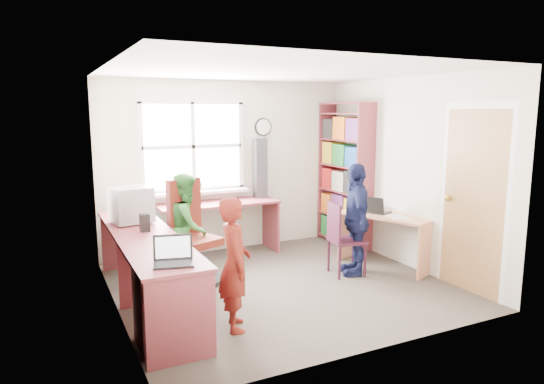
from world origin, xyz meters
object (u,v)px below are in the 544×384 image
Objects in this scene: potted_plant at (197,192)px; person_navy at (356,219)px; crt_monitor at (131,205)px; cd_tower at (260,168)px; wooden_chair at (342,236)px; person_red at (235,264)px; bookshelf at (345,178)px; right_desk at (387,229)px; person_green at (186,227)px; laptop_left at (173,257)px; l_desk at (174,271)px; swivel_chair at (192,239)px; laptop_right at (375,209)px.

person_navy is at bearing -45.08° from potted_plant.
cd_tower is at bearing 12.26° from crt_monitor.
cd_tower is (1.95, 0.85, 0.22)m from crt_monitor.
person_red is (-1.71, -0.81, 0.13)m from wooden_chair.
bookshelf is at bearing -2.09° from crt_monitor.
person_red is (-2.43, -0.86, 0.12)m from right_desk.
person_red is (-1.31, -2.32, -0.56)m from cd_tower.
person_green is at bearing -115.38° from potted_plant.
crt_monitor reaches higher than potted_plant.
person_red reaches higher than potted_plant.
crt_monitor is at bearing 174.45° from wooden_chair.
person_green is at bearing 144.43° from right_desk.
person_green reaches higher than potted_plant.
right_desk is 3.20m from laptop_left.
person_navy is at bearing -67.52° from cd_tower.
wooden_chair is 1.86m from person_green.
l_desk is 3.30× the size of wooden_chair.
crt_monitor is at bearing -170.75° from bookshelf.
person_navy is at bearing -118.49° from bookshelf.
right_desk is at bearing 6.85° from l_desk.
bookshelf is 2.64m from swivel_chair.
l_desk is 7.92× the size of laptop_left.
wooden_chair is at bearing -76.82° from person_navy.
bookshelf is 2.46× the size of cd_tower.
crt_monitor is at bearing -154.25° from cd_tower.
cd_tower reaches higher than l_desk.
person_green is (-2.55, -0.49, -0.37)m from bookshelf.
laptop_right is at bearing -33.35° from potted_plant.
laptop_right is 2.37m from potted_plant.
crt_monitor is (-3.07, 0.61, 0.46)m from right_desk.
l_desk is 0.77m from laptop_left.
right_desk is 2.58m from person_red.
laptop_right is (-0.19, -0.98, -0.27)m from bookshelf.
swivel_chair is at bearing 13.30° from person_red.
laptop_right is (2.76, 0.49, 0.27)m from l_desk.
swivel_chair reaches higher than potted_plant.
wooden_chair is 3.09× the size of potted_plant.
cd_tower is (-1.03, 1.32, 0.45)m from laptop_right.
potted_plant is 0.23× the size of person_green.
cd_tower reaches higher than person_navy.
potted_plant is at bearing 124.00° from right_desk.
swivel_chair is at bearing -84.30° from person_navy.
crt_monitor is at bearing 151.24° from swivel_chair.
person_red is (0.42, -0.51, 0.16)m from l_desk.
bookshelf is at bearing -38.32° from person_red.
wooden_chair is (2.13, 0.30, 0.03)m from l_desk.
bookshelf reaches higher than swivel_chair.
laptop_right reaches higher than wooden_chair.
crt_monitor is at bearing 104.99° from laptop_left.
bookshelf is 1.54× the size of person_navy.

